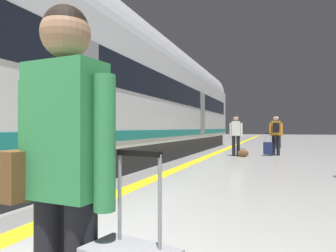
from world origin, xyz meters
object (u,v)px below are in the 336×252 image
object	(u,v)px
suitcase_mid	(268,148)
duffel_bag_far	(272,146)
traveller_foreground	(62,166)
duffel_bag_near	(243,153)
passenger_far	(278,131)
high_speed_train	(125,89)
passenger_mid	(276,131)
passenger_near	(236,132)

from	to	relation	value
suitcase_mid	duffel_bag_far	distance (m)	4.90
traveller_foreground	duffel_bag_near	distance (m)	11.73
passenger_far	duffel_bag_far	world-z (taller)	passenger_far
duffel_bag_far	suitcase_mid	bearing A→B (deg)	-91.29
traveller_foreground	passenger_far	size ratio (longest dim) A/B	1.05
duffel_bag_near	duffel_bag_far	world-z (taller)	same
passenger_far	duffel_bag_far	bearing A→B (deg)	-146.08
high_speed_train	duffel_bag_far	size ratio (longest dim) A/B	65.05
high_speed_train	traveller_foreground	size ratio (longest dim) A/B	16.46
suitcase_mid	duffel_bag_far	bearing A→B (deg)	88.71
passenger_mid	passenger_far	world-z (taller)	passenger_mid
passenger_near	duffel_bag_far	size ratio (longest dim) A/B	3.93
passenger_far	passenger_near	bearing A→B (deg)	-106.46
high_speed_train	passenger_mid	xyz separation A→B (m)	(4.85, 4.59, -1.46)
passenger_mid	duffel_bag_far	world-z (taller)	passenger_mid
high_speed_train	passenger_mid	size ratio (longest dim) A/B	16.35
high_speed_train	duffel_bag_near	size ratio (longest dim) A/B	65.05
passenger_mid	passenger_near	bearing A→B (deg)	-151.80
passenger_far	traveller_foreground	bearing A→B (deg)	-93.19
duffel_bag_near	suitcase_mid	xyz separation A→B (m)	(0.94, 0.86, 0.17)
high_speed_train	passenger_far	xyz separation A→B (m)	(4.96, 9.45, -1.52)
high_speed_train	traveller_foreground	distance (m)	9.23
duffel_bag_near	passenger_far	world-z (taller)	passenger_far
suitcase_mid	duffel_bag_near	bearing A→B (deg)	-137.59
duffel_bag_near	duffel_bag_far	bearing A→B (deg)	79.63
duffel_bag_near	passenger_mid	xyz separation A→B (m)	(1.26, 1.11, 0.89)
high_speed_train	passenger_far	world-z (taller)	high_speed_train
duffel_bag_far	traveller_foreground	bearing A→B (deg)	-92.20
suitcase_mid	passenger_far	world-z (taller)	passenger_far
passenger_near	duffel_bag_far	xyz separation A→B (m)	(1.37, 5.50, -0.85)
duffel_bag_far	passenger_near	bearing A→B (deg)	-104.02
duffel_bag_far	passenger_mid	bearing A→B (deg)	-87.39
traveller_foreground	suitcase_mid	xyz separation A→B (m)	(0.56, 12.55, -0.69)
passenger_mid	duffel_bag_far	distance (m)	4.74
passenger_far	high_speed_train	bearing A→B (deg)	-117.67
traveller_foreground	passenger_mid	xyz separation A→B (m)	(0.88, 12.80, 0.03)
passenger_near	traveller_foreground	bearing A→B (deg)	-86.63
traveller_foreground	passenger_mid	world-z (taller)	passenger_mid
high_speed_train	suitcase_mid	world-z (taller)	high_speed_train
traveller_foreground	passenger_far	world-z (taller)	traveller_foreground
traveller_foreground	passenger_far	bearing A→B (deg)	86.81
passenger_near	passenger_mid	xyz separation A→B (m)	(1.58, 0.85, 0.04)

